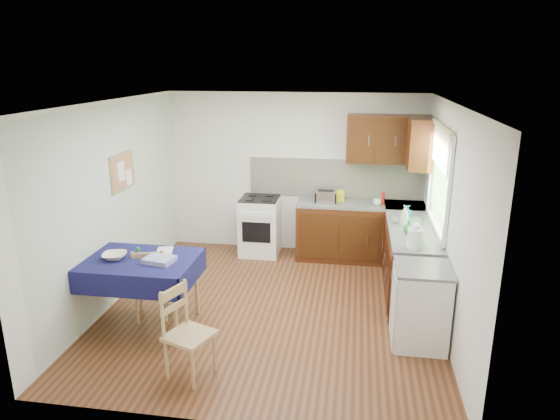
% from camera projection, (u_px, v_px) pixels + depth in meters
% --- Properties ---
extents(floor, '(4.20, 4.20, 0.00)m').
position_uv_depth(floor, '(272.00, 308.00, 6.20)').
color(floor, '#4A2413').
rests_on(floor, ground).
extents(ceiling, '(4.00, 4.20, 0.02)m').
position_uv_depth(ceiling, '(271.00, 103.00, 5.49)').
color(ceiling, white).
rests_on(ceiling, wall_back).
extents(wall_back, '(4.00, 0.02, 2.50)m').
position_uv_depth(wall_back, '(294.00, 174.00, 7.83)').
color(wall_back, silver).
rests_on(wall_back, ground).
extents(wall_front, '(4.00, 0.02, 2.50)m').
position_uv_depth(wall_front, '(225.00, 288.00, 3.86)').
color(wall_front, silver).
rests_on(wall_front, ground).
extents(wall_left, '(0.02, 4.20, 2.50)m').
position_uv_depth(wall_left, '(112.00, 204.00, 6.14)').
color(wall_left, silver).
rests_on(wall_left, ground).
extents(wall_right, '(0.02, 4.20, 2.50)m').
position_uv_depth(wall_right, '(449.00, 219.00, 5.55)').
color(wall_right, silver).
rests_on(wall_right, ground).
extents(base_cabinets, '(1.90, 2.30, 0.86)m').
position_uv_depth(base_cabinets, '(381.00, 246.00, 7.07)').
color(base_cabinets, black).
rests_on(base_cabinets, ground).
extents(worktop_back, '(1.90, 0.60, 0.04)m').
position_uv_depth(worktop_back, '(361.00, 204.00, 7.50)').
color(worktop_back, slate).
rests_on(worktop_back, base_cabinets).
extents(worktop_right, '(0.60, 1.70, 0.04)m').
position_uv_depth(worktop_right, '(413.00, 231.00, 6.31)').
color(worktop_right, slate).
rests_on(worktop_right, base_cabinets).
extents(worktop_corner, '(0.60, 0.60, 0.04)m').
position_uv_depth(worktop_corner, '(405.00, 206.00, 7.40)').
color(worktop_corner, slate).
rests_on(worktop_corner, base_cabinets).
extents(splashback, '(2.70, 0.02, 0.60)m').
position_uv_depth(splashback, '(336.00, 178.00, 7.74)').
color(splashback, '#F0E1CC').
rests_on(splashback, wall_back).
extents(upper_cabinets, '(1.20, 0.85, 0.70)m').
position_uv_depth(upper_cabinets, '(397.00, 141.00, 7.15)').
color(upper_cabinets, black).
rests_on(upper_cabinets, wall_back).
extents(stove, '(0.60, 0.61, 0.92)m').
position_uv_depth(stove, '(260.00, 226.00, 7.85)').
color(stove, white).
rests_on(stove, ground).
extents(window, '(0.04, 1.48, 1.26)m').
position_uv_depth(window, '(440.00, 171.00, 6.10)').
color(window, '#2D5924').
rests_on(window, wall_right).
extents(fridge, '(0.58, 0.60, 0.89)m').
position_uv_depth(fridge, '(421.00, 306.00, 5.30)').
color(fridge, white).
rests_on(fridge, ground).
extents(corkboard, '(0.04, 0.62, 0.47)m').
position_uv_depth(corkboard, '(123.00, 172.00, 6.32)').
color(corkboard, '#A58A52').
rests_on(corkboard, wall_left).
extents(dining_table, '(1.35, 0.91, 0.82)m').
position_uv_depth(dining_table, '(136.00, 267.00, 5.61)').
color(dining_table, '#0F103D').
rests_on(dining_table, ground).
extents(chair_far, '(0.50, 0.50, 0.90)m').
position_uv_depth(chair_far, '(151.00, 281.00, 5.82)').
color(chair_far, '#A58A52').
rests_on(chair_far, ground).
extents(chair_near, '(0.52, 0.52, 0.91)m').
position_uv_depth(chair_near, '(186.00, 330.00, 4.76)').
color(chair_near, '#A58A52').
rests_on(chair_near, ground).
extents(toaster, '(0.27, 0.17, 0.21)m').
position_uv_depth(toaster, '(326.00, 197.00, 7.46)').
color(toaster, '#B0B0B5').
rests_on(toaster, worktop_back).
extents(sandwich_press, '(0.32, 0.28, 0.19)m').
position_uv_depth(sandwich_press, '(326.00, 195.00, 7.55)').
color(sandwich_press, black).
rests_on(sandwich_press, worktop_back).
extents(sauce_bottle, '(0.04, 0.04, 0.19)m').
position_uv_depth(sauce_bottle, '(383.00, 199.00, 7.36)').
color(sauce_bottle, '#AF100E').
rests_on(sauce_bottle, worktop_back).
extents(yellow_packet, '(0.13, 0.09, 0.17)m').
position_uv_depth(yellow_packet, '(340.00, 196.00, 7.58)').
color(yellow_packet, yellow).
rests_on(yellow_packet, worktop_back).
extents(dish_rack, '(0.37, 0.29, 0.18)m').
position_uv_depth(dish_rack, '(407.00, 219.00, 6.64)').
color(dish_rack, gray).
rests_on(dish_rack, worktop_right).
extents(kettle, '(0.17, 0.17, 0.30)m').
position_uv_depth(kettle, '(415.00, 236.00, 5.66)').
color(kettle, white).
rests_on(kettle, worktop_right).
extents(cup, '(0.14, 0.14, 0.09)m').
position_uv_depth(cup, '(377.00, 202.00, 7.35)').
color(cup, white).
rests_on(cup, worktop_back).
extents(soap_bottle_a, '(0.15, 0.15, 0.27)m').
position_uv_depth(soap_bottle_a, '(404.00, 216.00, 6.41)').
color(soap_bottle_a, white).
rests_on(soap_bottle_a, worktop_right).
extents(soap_bottle_b, '(0.12, 0.12, 0.19)m').
position_uv_depth(soap_bottle_b, '(408.00, 213.00, 6.67)').
color(soap_bottle_b, '#1C5FA5').
rests_on(soap_bottle_b, worktop_right).
extents(soap_bottle_c, '(0.18, 0.18, 0.17)m').
position_uv_depth(soap_bottle_c, '(409.00, 227.00, 6.13)').
color(soap_bottle_c, '#248432').
rests_on(soap_bottle_c, worktop_right).
extents(plate_bowl, '(0.32, 0.32, 0.06)m').
position_uv_depth(plate_bowl, '(115.00, 256.00, 5.57)').
color(plate_bowl, '#F2EBC6').
rests_on(plate_bowl, dining_table).
extents(book, '(0.24, 0.29, 0.02)m').
position_uv_depth(book, '(157.00, 251.00, 5.77)').
color(book, white).
rests_on(book, dining_table).
extents(spice_jar, '(0.04, 0.04, 0.08)m').
position_uv_depth(spice_jar, '(138.00, 251.00, 5.69)').
color(spice_jar, '#258A2C').
rests_on(spice_jar, dining_table).
extents(tea_towel, '(0.35, 0.30, 0.06)m').
position_uv_depth(tea_towel, '(159.00, 260.00, 5.47)').
color(tea_towel, navy).
rests_on(tea_towel, dining_table).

